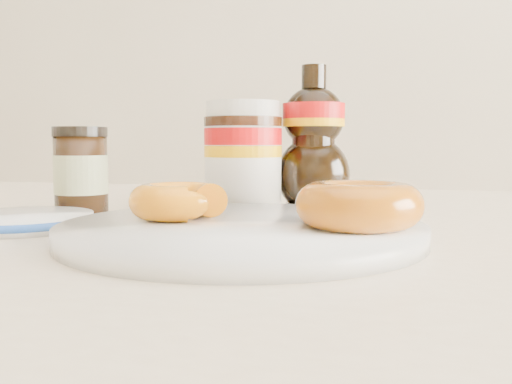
% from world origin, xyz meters
% --- Properties ---
extents(dining_table, '(1.40, 0.90, 0.75)m').
position_xyz_m(dining_table, '(0.00, 0.10, 0.67)').
color(dining_table, beige).
rests_on(dining_table, ground).
extents(plate, '(0.29, 0.29, 0.01)m').
position_xyz_m(plate, '(-0.04, -0.00, 0.76)').
color(plate, white).
rests_on(plate, dining_table).
extents(donut_bitten, '(0.11, 0.11, 0.03)m').
position_xyz_m(donut_bitten, '(-0.10, 0.01, 0.78)').
color(donut_bitten, orange).
rests_on(donut_bitten, plate).
extents(donut_whole, '(0.11, 0.11, 0.03)m').
position_xyz_m(donut_whole, '(0.05, -0.01, 0.78)').
color(donut_whole, '#984E09').
rests_on(donut_whole, plate).
extents(nutella_jar, '(0.09, 0.09, 0.13)m').
position_xyz_m(nutella_jar, '(-0.09, 0.19, 0.82)').
color(nutella_jar, white).
rests_on(nutella_jar, dining_table).
extents(syrup_bottle, '(0.10, 0.10, 0.17)m').
position_xyz_m(syrup_bottle, '(-0.02, 0.23, 0.83)').
color(syrup_bottle, black).
rests_on(syrup_bottle, dining_table).
extents(dark_jar, '(0.06, 0.06, 0.10)m').
position_xyz_m(dark_jar, '(-0.27, 0.13, 0.80)').
color(dark_jar, black).
rests_on(dark_jar, dining_table).
extents(blue_rim_saucer, '(0.13, 0.13, 0.01)m').
position_xyz_m(blue_rim_saucer, '(-0.26, 0.02, 0.76)').
color(blue_rim_saucer, white).
rests_on(blue_rim_saucer, dining_table).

